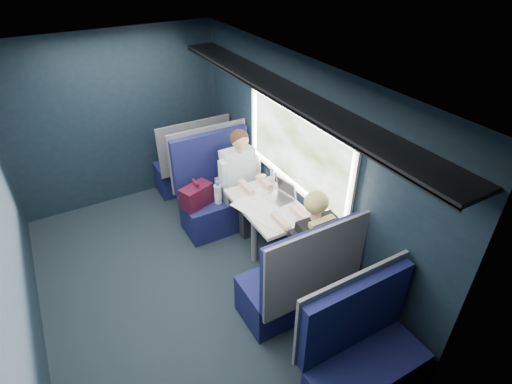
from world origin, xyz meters
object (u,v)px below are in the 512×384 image
table (266,210)px  seat_bay_far (296,283)px  man (242,176)px  woman (310,240)px  cup (264,178)px  seat_row_back (362,359)px  bottle_small (273,176)px  seat_bay_near (218,195)px  laptop (282,193)px  seat_row_front (192,164)px

table → seat_bay_far: bearing=-101.8°
table → man: bearing=84.5°
woman → cup: (0.15, 1.15, 0.05)m
man → cup: size_ratio=16.35×
seat_row_back → cup: 2.30m
bottle_small → seat_row_back: bearing=-102.5°
seat_bay_near → seat_bay_far: 1.74m
seat_bay_near → seat_bay_far: size_ratio=1.00×
seat_bay_far → man: size_ratio=0.95×
seat_bay_near → laptop: seat_bay_near is taller
cup → woman: bearing=-97.6°
laptop → cup: 0.41m
table → seat_row_back: (-0.18, -1.80, -0.25)m
seat_bay_far → bottle_small: bearing=68.8°
seat_bay_near → man: 0.43m
seat_bay_near → cup: bearing=-45.3°
seat_bay_near → cup: (0.42, -0.43, 0.35)m
laptop → seat_row_front: bearing=102.8°
seat_bay_far → table: bearing=78.2°
woman → bottle_small: bearing=77.9°
table → cup: (0.22, 0.44, 0.12)m
man → cup: (0.15, -0.26, 0.06)m
seat_bay_far → man: 1.62m
man → cup: 0.31m
woman → laptop: 0.76m
table → woman: 0.71m
table → man: size_ratio=0.76×
woman → bottle_small: size_ratio=6.77×
seat_bay_far → seat_row_front: size_ratio=1.09×
woman → bottle_small: woman is taller
seat_bay_near → seat_row_back: size_ratio=1.09×
seat_row_front → cup: (0.40, -1.36, 0.37)m
table → seat_bay_near: bearing=103.2°
seat_bay_far → cup: (0.40, 1.31, 0.37)m
cup → table: bearing=-116.5°
seat_row_back → woman: (0.25, 1.09, 0.32)m
table → seat_row_back: size_ratio=0.86×
seat_bay_far → seat_row_front: 2.67m
seat_bay_near → bottle_small: bearing=-45.2°
table → bottle_small: size_ratio=5.12×
seat_row_front → laptop: seat_row_front is taller
table → seat_row_back: bearing=-95.8°
seat_bay_far → bottle_small: seat_bay_far is taller
seat_bay_near → man: bearing=-31.9°
seat_row_front → man: (0.25, -1.10, 0.31)m
seat_row_back → seat_bay_near: bearing=90.4°
bottle_small → cup: (-0.08, 0.08, -0.05)m
table → seat_row_front: bearing=95.8°
seat_row_front → cup: size_ratio=14.34×
table → seat_row_front: 1.82m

